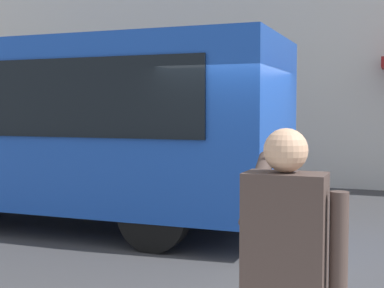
% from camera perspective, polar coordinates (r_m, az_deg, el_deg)
% --- Properties ---
extents(ground_plane, '(60.00, 60.00, 0.00)m').
position_cam_1_polar(ground_plane, '(7.78, 7.49, -10.83)').
color(ground_plane, '#38383A').
extents(red_bus, '(9.05, 2.54, 3.08)m').
position_cam_1_polar(red_bus, '(9.91, -17.35, 1.99)').
color(red_bus, '#1947AD').
rests_on(red_bus, ground_plane).
extents(pedestrian_photographer, '(0.53, 0.52, 1.70)m').
position_cam_1_polar(pedestrian_photographer, '(2.84, 9.72, -12.81)').
color(pedestrian_photographer, '#2D2D33').
rests_on(pedestrian_photographer, sidewalk_curb).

